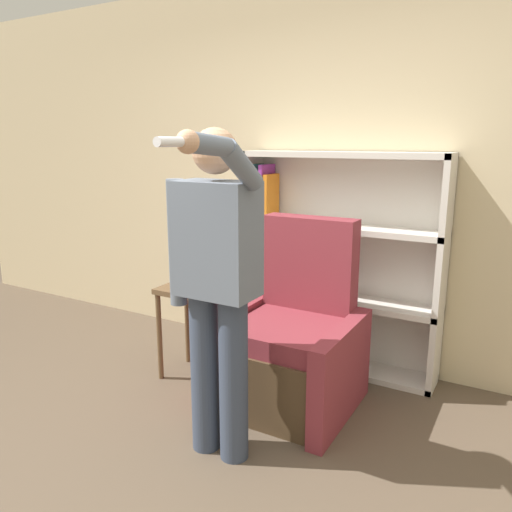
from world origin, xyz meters
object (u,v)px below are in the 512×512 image
at_px(bookcase, 323,264).
at_px(table_lamp, 189,238).
at_px(person_standing, 215,279).
at_px(side_table, 191,307).
at_px(armchair, 292,347).

bearing_deg(bookcase, table_lamp, -137.27).
bearing_deg(bookcase, person_standing, -91.61).
xyz_separation_m(side_table, table_lamp, (0.00, 0.00, 0.49)).
distance_m(armchair, person_standing, 0.93).
bearing_deg(armchair, bookcase, 95.08).
distance_m(armchair, table_lamp, 1.00).
relative_size(bookcase, table_lamp, 3.37).
height_order(armchair, person_standing, person_standing).
xyz_separation_m(armchair, person_standing, (-0.09, -0.70, 0.61)).
distance_m(person_standing, side_table, 1.06).
distance_m(bookcase, side_table, 1.00).
xyz_separation_m(armchair, side_table, (-0.77, -0.03, 0.15)).
height_order(bookcase, armchair, bookcase).
height_order(side_table, table_lamp, table_lamp).
distance_m(bookcase, table_lamp, 1.00).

